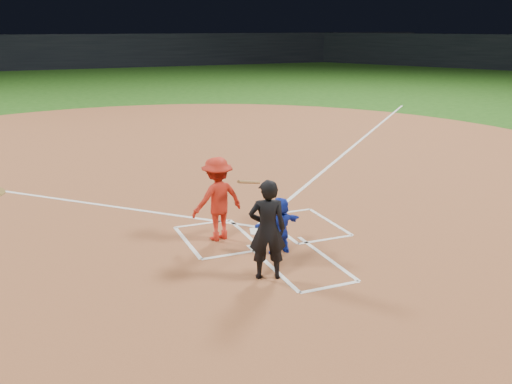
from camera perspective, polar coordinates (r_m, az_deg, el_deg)
name	(u,v)px	position (r m, az deg, el deg)	size (l,w,h in m)	color
ground	(262,232)	(11.73, 0.60, -4.02)	(120.00, 120.00, 0.00)	#1C4812
home_plate_dirt	(183,167)	(17.17, -7.32, 2.51)	(28.00, 28.00, 0.01)	brown
stadium_wall_far	(62,52)	(58.31, -18.84, 13.14)	(80.00, 1.20, 3.20)	black
home_plate	(262,231)	(11.72, 0.60, -3.93)	(0.60, 0.60, 0.02)	white
catcher	(280,225)	(10.49, 2.45, -3.35)	(1.00, 0.32, 1.08)	#162FB8
umpire	(267,230)	(9.36, 1.15, -3.78)	(0.62, 0.41, 1.70)	black
chalk_markings	(190,172)	(16.50, -6.65, 1.99)	(28.35, 17.32, 0.01)	white
batter_at_plate	(218,199)	(11.10, -3.86, -0.69)	(1.53, 0.85, 1.65)	red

